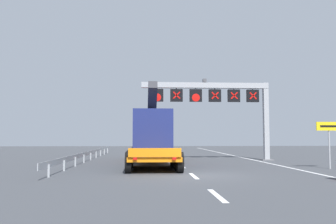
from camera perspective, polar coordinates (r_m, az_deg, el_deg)
The scene contains 7 objects.
ground at distance 17.65m, azimuth 4.81°, elevation -10.14°, with size 112.00×112.00×0.00m, color #424449.
lane_markings at distance 42.69m, azimuth -0.37°, elevation -6.57°, with size 0.20×65.03×0.01m.
edge_line_right at distance 30.69m, azimuth 13.18°, elevation -7.44°, with size 0.20×63.00×0.01m, color silver.
overhead_lane_gantry at distance 29.14m, azimuth 8.28°, elevation 2.31°, with size 10.64×0.90×6.61m.
heavy_haul_truck_orange at distance 25.95m, azimuth -2.79°, elevation -3.80°, with size 3.16×14.09×5.30m.
exit_sign_yellow at distance 23.05m, azimuth 24.54°, elevation -3.11°, with size 1.56×0.15×2.77m.
guardrail_left at distance 29.59m, azimuth -12.44°, elevation -6.51°, with size 0.13×27.65×0.76m.
Camera 1 is at (-2.49, -17.37, 1.88)m, focal length 37.82 mm.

